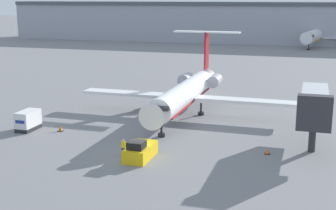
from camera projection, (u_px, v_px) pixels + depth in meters
ground_plane at (138, 158)px, 44.78m from camera, size 600.00×600.00×0.00m
terminal_building at (265, 23)px, 155.00m from camera, size 180.00×16.80×13.46m
airplane_main at (186, 92)px, 60.36m from camera, size 28.55×25.99×10.07m
pushback_tug at (140, 151)px, 44.49m from camera, size 2.12×4.40×1.98m
luggage_cart at (28, 120)px, 53.96m from camera, size 1.64×3.21×2.26m
worker_near_tug at (123, 147)px, 45.27m from camera, size 0.40×0.24×1.64m
traffic_cone_left at (60, 128)px, 53.61m from camera, size 0.61×0.61×0.75m
traffic_cone_right at (267, 151)px, 45.82m from camera, size 0.53×0.53×0.59m
airplane_parked_far_left at (317, 35)px, 144.64m from camera, size 38.16×29.88×10.51m
jet_bridge at (314, 105)px, 47.16m from camera, size 3.20×9.71×6.19m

